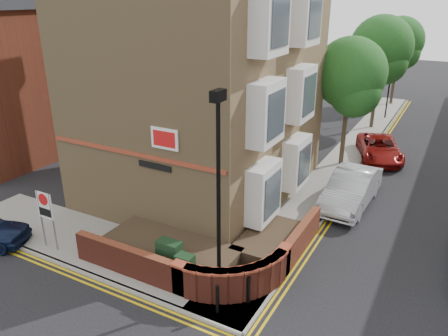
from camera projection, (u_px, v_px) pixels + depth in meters
ground at (154, 301)px, 13.29m from camera, size 120.00×120.00×0.00m
pavement_corner at (102, 246)px, 16.05m from camera, size 13.00×3.00×0.12m
pavement_main at (350, 153)px, 25.39m from camera, size 2.00×32.00×0.12m
kerb_side at (71, 267)px, 14.83m from camera, size 13.00×0.15×0.12m
kerb_main_near at (367, 156)px, 24.94m from camera, size 0.15×32.00×0.12m
yellow_lines_side at (66, 272)px, 14.64m from camera, size 13.00×0.28×0.01m
yellow_lines_main at (371, 158)px, 24.85m from camera, size 0.28×32.00×0.01m
corner_building at (206, 56)px, 18.75m from camera, size 8.95×10.40×13.60m
garden_wall at (198, 260)px, 15.32m from camera, size 6.80×6.00×1.20m
lamppost at (219, 198)px, 12.30m from camera, size 0.25×0.50×6.30m
utility_cabinet_large at (170, 257)px, 14.21m from camera, size 0.80×0.45×1.20m
utility_cabinet_small at (185, 270)px, 13.63m from camera, size 0.55×0.40×1.10m
bollard_near at (217, 299)px, 12.51m from camera, size 0.11×0.11×0.90m
bollard_far at (248, 290)px, 12.89m from camera, size 0.11×0.11×0.90m
zone_sign at (45, 210)px, 15.31m from camera, size 0.72×0.07×2.20m
side_building at (23, 72)px, 24.81m from camera, size 6.40×10.40×9.00m
tree_near at (350, 79)px, 22.07m from camera, size 3.64×3.65×6.70m
tree_mid at (381, 52)px, 28.40m from camera, size 4.03×4.03×7.42m
tree_far at (399, 44)px, 35.01m from camera, size 3.81×3.81×7.00m
traffic_light_assembly at (390, 82)px, 31.52m from camera, size 0.20×0.16×4.20m
silver_car_near at (351, 189)px, 19.06m from camera, size 1.82×4.77×1.55m
red_car_main at (379, 148)px, 24.50m from camera, size 3.50×5.02×1.27m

